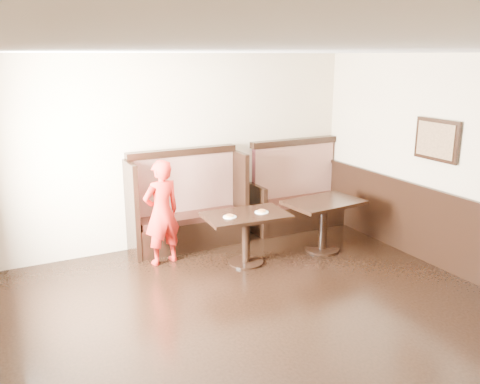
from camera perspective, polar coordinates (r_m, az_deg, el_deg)
ground at (r=5.15m, az=8.26°, el=-17.64°), size 7.00×7.00×0.00m
room_shell at (r=4.88m, az=3.71°, el=-10.42°), size 7.00×7.00×7.00m
booth_main at (r=7.60m, az=-5.98°, el=-2.15°), size 1.75×0.72×1.45m
booth_neighbor at (r=8.47m, az=6.42°, el=-0.67°), size 1.65×0.72×1.45m
table_main at (r=6.87m, az=0.68°, el=-3.80°), size 1.16×0.77×0.71m
table_neighbor at (r=7.43m, az=9.35°, el=-2.40°), size 1.14×0.81×0.75m
child at (r=6.92m, az=-8.78°, el=-2.28°), size 0.58×0.44×1.45m
pizza_plate_left at (r=6.68m, az=-1.16°, el=-2.75°), size 0.18×0.18×0.03m
pizza_plate_right at (r=6.88m, az=2.45°, el=-2.21°), size 0.19×0.19×0.03m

